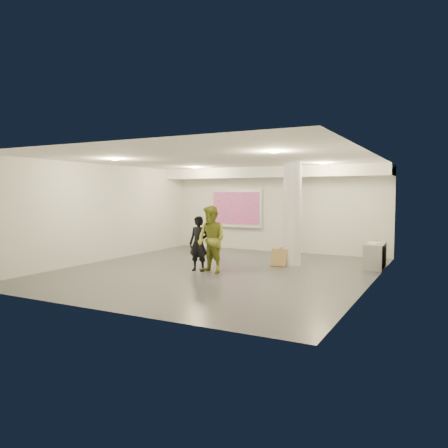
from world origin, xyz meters
The scene contains 19 objects.
floor centered at (0.00, 0.00, 0.00)m, with size 8.00×9.00×0.01m, color #37393E.
ceiling centered at (0.00, 0.00, 3.00)m, with size 8.00×9.00×0.01m, color white.
wall_back centered at (0.00, 4.50, 1.50)m, with size 8.00×0.01×3.00m, color silver.
wall_front centered at (0.00, -4.50, 1.50)m, with size 8.00×0.01×3.00m, color silver.
wall_left centered at (-4.00, 0.00, 1.50)m, with size 0.01×9.00×3.00m, color silver.
wall_right centered at (4.00, 0.00, 1.50)m, with size 0.01×9.00×3.00m, color silver.
soffit_band centered at (0.00, 3.95, 2.82)m, with size 8.00×1.10×0.36m, color white.
downlight_nw centered at (-2.20, 2.50, 2.98)m, with size 0.22×0.22×0.02m, color #F3D789.
downlight_ne centered at (2.20, 2.50, 2.98)m, with size 0.22×0.22×0.02m, color #F3D789.
downlight_sw centered at (-2.20, -1.50, 2.98)m, with size 0.22×0.22×0.02m, color #F3D789.
downlight_se centered at (2.20, -1.50, 2.98)m, with size 0.22×0.22×0.02m, color #F3D789.
column centered at (1.50, 1.80, 1.50)m, with size 0.52×0.52×3.00m, color silver.
projection_screen centered at (-1.60, 4.45, 1.53)m, with size 2.10×0.13×1.42m.
credenza centered at (3.72, 2.47, 0.35)m, with size 0.50×1.20×0.70m, color gray.
papers_stack centered at (3.69, 2.41, 0.71)m, with size 0.28×0.36×0.02m, color white.
cardboard_back centered at (1.37, 1.76, 0.26)m, with size 0.47×0.04×0.52m, color olive.
cardboard_front centered at (1.22, 1.48, 0.25)m, with size 0.46×0.05×0.51m, color olive.
woman centered at (-0.43, -0.26, 0.75)m, with size 0.54×0.36×1.49m, color black.
man centered at (0.02, -0.36, 0.89)m, with size 0.86×0.67×1.78m, color olive.
Camera 1 is at (5.59, -10.31, 2.09)m, focal length 35.00 mm.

